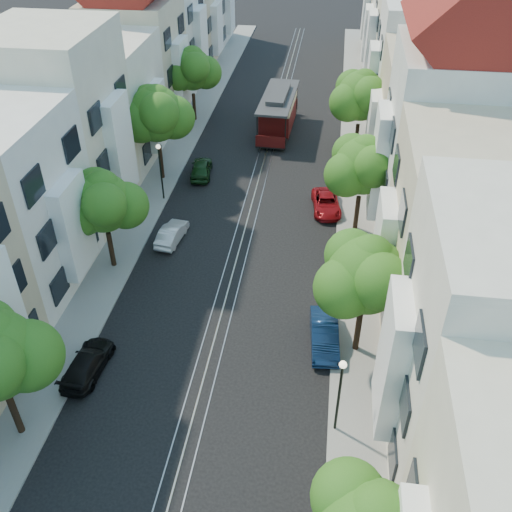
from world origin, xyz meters
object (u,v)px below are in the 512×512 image
at_px(tree_e_b, 367,277).
at_px(cable_car, 278,110).
at_px(parked_car_e_mid, 324,335).
at_px(tree_w_b, 104,204).
at_px(parked_car_w_mid, 172,233).
at_px(tree_e_c, 363,167).
at_px(parked_car_w_near, 87,363).
at_px(tree_w_d, 192,70).
at_px(lamp_west, 160,164).
at_px(parked_car_w_far, 201,168).
at_px(tree_w_c, 157,115).
at_px(parked_car_e_far, 326,203).
at_px(lamp_east, 340,386).
at_px(tree_e_d, 362,97).

height_order(tree_e_b, cable_car, tree_e_b).
height_order(cable_car, parked_car_e_mid, cable_car).
bearing_deg(parked_car_e_mid, tree_w_b, 154.01).
bearing_deg(parked_car_e_mid, parked_car_w_mid, 136.18).
relative_size(tree_e_c, parked_car_w_near, 1.71).
height_order(tree_w_d, lamp_west, tree_w_d).
bearing_deg(tree_w_b, parked_car_w_far, 77.04).
distance_m(tree_w_c, parked_car_e_mid, 20.76).
xyz_separation_m(tree_e_b, tree_e_c, (-0.00, 11.00, -0.13)).
bearing_deg(parked_car_e_far, tree_w_b, -154.26).
bearing_deg(parked_car_w_near, lamp_east, 175.21).
distance_m(tree_w_b, cable_car, 22.22).
bearing_deg(lamp_east, tree_w_d, 112.80).
xyz_separation_m(tree_e_d, tree_w_d, (-14.40, 5.00, -0.27)).
height_order(lamp_east, parked_car_e_mid, lamp_east).
bearing_deg(parked_car_e_mid, tree_e_b, -13.15).
bearing_deg(parked_car_w_far, tree_e_d, -163.51).
height_order(cable_car, parked_car_w_near, cable_car).
relative_size(tree_w_b, lamp_west, 1.51).
distance_m(tree_w_c, tree_w_d, 11.01).
relative_size(lamp_east, parked_car_e_mid, 1.08).
bearing_deg(parked_car_w_far, parked_car_w_near, 79.48).
distance_m(tree_w_b, tree_w_c, 11.02).
xyz_separation_m(tree_w_d, lamp_east, (13.44, -31.98, -1.75)).
height_order(tree_e_c, lamp_west, tree_e_c).
height_order(tree_e_d, parked_car_w_far, tree_e_d).
relative_size(tree_w_b, parked_car_w_mid, 1.89).
bearing_deg(tree_e_b, tree_e_c, 90.00).
bearing_deg(parked_car_e_mid, parked_car_w_far, 115.50).
xyz_separation_m(tree_e_c, tree_w_b, (-14.40, -6.00, -0.20)).
xyz_separation_m(tree_e_d, lamp_east, (-0.96, -26.98, -2.02)).
height_order(lamp_east, parked_car_w_far, lamp_east).
xyz_separation_m(lamp_east, cable_car, (-5.80, 30.69, -0.93)).
relative_size(parked_car_w_near, parked_car_w_mid, 1.15).
relative_size(cable_car, parked_car_w_mid, 2.57).
relative_size(tree_w_c, lamp_west, 1.71).
xyz_separation_m(lamp_east, parked_car_e_far, (-1.10, 18.17, -2.30)).
bearing_deg(parked_car_w_mid, parked_car_e_far, -145.42).
distance_m(tree_w_b, parked_car_w_near, 9.19).
bearing_deg(tree_e_c, tree_w_c, 160.85).
distance_m(tree_w_b, tree_w_d, 22.00).
height_order(cable_car, parked_car_e_far, cable_car).
distance_m(cable_car, parked_car_e_mid, 26.02).
bearing_deg(tree_w_c, tree_e_d, 22.62).
bearing_deg(tree_e_b, tree_w_c, 131.99).
relative_size(tree_w_d, cable_car, 0.77).
distance_m(tree_e_b, tree_w_d, 30.60).
xyz_separation_m(tree_e_c, tree_w_d, (-14.40, 16.00, 0.00)).
distance_m(tree_w_d, lamp_west, 14.11).
height_order(parked_car_w_near, parked_car_w_far, parked_car_w_far).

